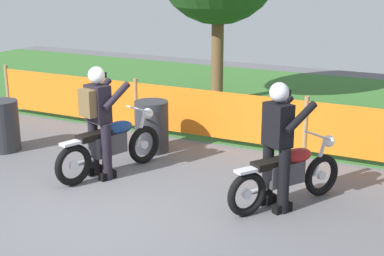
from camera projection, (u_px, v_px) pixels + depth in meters
ground at (102, 216)px, 7.16m from camera, size 24.00×24.00×0.02m
grass_verge at (281, 101)px, 13.30m from camera, size 24.00×7.56×0.01m
barrier_fence at (215, 115)px, 9.93m from camera, size 10.01×0.08×1.05m
motorcycle_lead at (111, 145)px, 8.51m from camera, size 0.79×1.92×0.93m
motorcycle_trailing at (287, 174)px, 7.36m from camera, size 1.06×1.66×0.89m
rider_lead at (98, 116)px, 8.22m from camera, size 0.66×0.76×1.69m
rider_trailing at (278, 141)px, 7.14m from camera, size 0.71×0.72×1.69m
oil_drum at (2, 126)px, 9.60m from camera, size 0.58×0.58×0.88m
spare_drum at (152, 126)px, 9.57m from camera, size 0.58×0.58×0.88m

